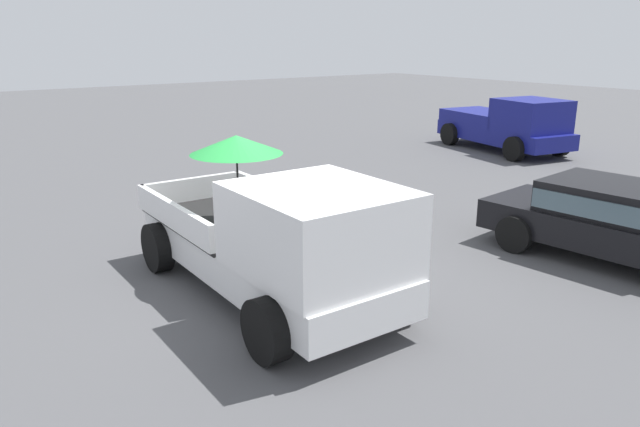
% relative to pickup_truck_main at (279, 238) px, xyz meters
% --- Properties ---
extents(ground_plane, '(80.00, 80.00, 0.00)m').
position_rel_pickup_truck_main_xyz_m(ground_plane, '(-0.45, 0.01, -0.98)').
color(ground_plane, '#4C4C4F').
extents(pickup_truck_main, '(5.08, 2.30, 2.28)m').
position_rel_pickup_truck_main_xyz_m(pickup_truck_main, '(0.00, 0.00, 0.00)').
color(pickup_truck_main, black).
rests_on(pickup_truck_main, ground).
extents(pickup_truck_red, '(5.05, 2.85, 1.80)m').
position_rel_pickup_truck_main_xyz_m(pickup_truck_red, '(-5.56, 12.46, -0.11)').
color(pickup_truck_red, black).
rests_on(pickup_truck_red, ground).
extents(parked_sedan_near, '(4.46, 2.32, 1.33)m').
position_rel_pickup_truck_main_xyz_m(parked_sedan_near, '(1.88, 5.50, -0.24)').
color(parked_sedan_near, black).
rests_on(parked_sedan_near, ground).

